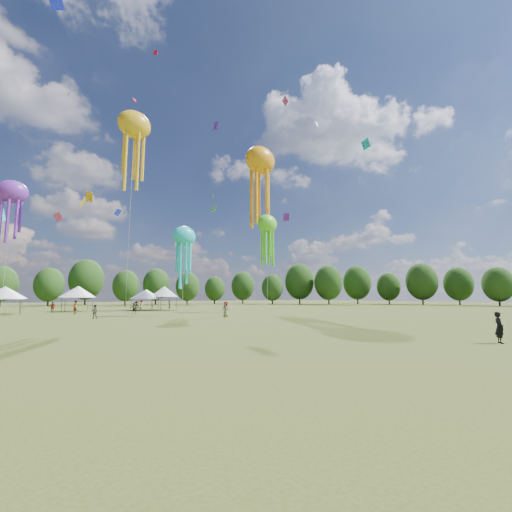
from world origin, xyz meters
TOP-DOWN VIEW (x-y plane):
  - ground at (0.00, 0.00)m, footprint 300.00×300.00m
  - observer_main at (7.80, -1.05)m, footprint 0.73×0.70m
  - spectator_near at (-5.45, 33.41)m, footprint 0.88×0.77m
  - spectators_far at (3.91, 46.96)m, footprint 21.81×30.89m
  - festival_tents at (-4.14, 53.23)m, footprint 37.65×9.84m
  - show_kites at (8.21, 37.33)m, footprint 51.59×13.04m
  - small_kites at (-1.02, 43.44)m, footprint 74.01×61.40m
  - treeline at (-3.87, 62.51)m, footprint 201.57×95.24m

SIDE VIEW (x-z plane):
  - ground at x=0.00m, z-range 0.00..0.00m
  - spectator_near at x=-5.45m, z-range 0.00..1.54m
  - observer_main at x=7.80m, z-range 0.00..1.68m
  - spectators_far at x=3.91m, z-range -0.10..1.83m
  - festival_tents at x=-4.14m, z-range 0.96..5.38m
  - treeline at x=-3.87m, z-range -0.17..13.26m
  - show_kites at x=8.21m, z-range 5.33..35.86m
  - small_kites at x=-1.02m, z-range 6.17..51.83m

